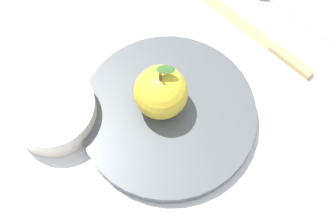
{
  "coord_description": "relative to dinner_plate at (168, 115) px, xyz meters",
  "views": [
    {
      "loc": [
        -0.25,
        -0.14,
        0.61
      ],
      "look_at": [
        -0.05,
        0.02,
        0.02
      ],
      "focal_mm": 52.81,
      "sensor_mm": 36.0,
      "label": 1
    }
  ],
  "objects": [
    {
      "name": "ground_plane",
      "position": [
        0.05,
        -0.02,
        -0.01
      ],
      "size": [
        2.4,
        2.4,
        0.0
      ],
      "primitive_type": "plane",
      "color": "silver"
    },
    {
      "name": "dinner_plate",
      "position": [
        0.0,
        0.0,
        0.0
      ],
      "size": [
        0.23,
        0.23,
        0.02
      ],
      "color": "#4C5156",
      "rests_on": "ground_plane"
    },
    {
      "name": "side_bowl",
      "position": [
        -0.09,
        0.12,
        0.01
      ],
      "size": [
        0.11,
        0.11,
        0.04
      ],
      "color": "silver",
      "rests_on": "ground_plane"
    },
    {
      "name": "knife",
      "position": [
        0.18,
        -0.04,
        -0.01
      ],
      "size": [
        0.04,
        0.2,
        0.01
      ],
      "color": "#D8B766",
      "rests_on": "ground_plane"
    },
    {
      "name": "apple",
      "position": [
        0.0,
        0.01,
        0.04
      ],
      "size": [
        0.07,
        0.07,
        0.08
      ],
      "color": "gold",
      "rests_on": "dinner_plate"
    }
  ]
}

